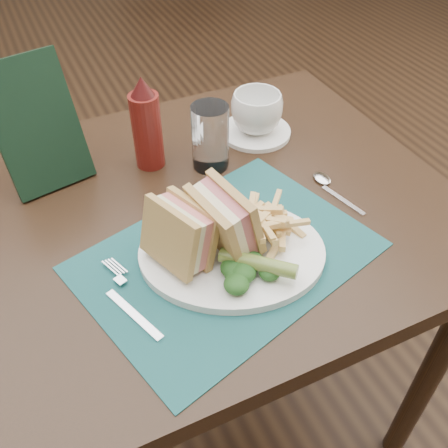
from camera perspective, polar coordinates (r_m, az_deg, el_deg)
name	(u,v)px	position (r m, az deg, el deg)	size (l,w,h in m)	color
floor	(154,281)	(1.78, -8.03, -6.43)	(7.00, 7.00, 0.00)	black
table_main	(209,324)	(1.19, -1.75, -11.34)	(0.90, 0.75, 0.75)	black
placemat	(227,256)	(0.81, 0.33, -3.66)	(0.45, 0.32, 0.00)	#164849
plate	(232,252)	(0.81, 0.91, -3.27)	(0.30, 0.24, 0.01)	white
sandwich_half_a	(169,240)	(0.74, -6.31, -1.88)	(0.06, 0.11, 0.10)	tan
sandwich_half_b	(214,225)	(0.76, -1.14, -0.06)	(0.06, 0.12, 0.10)	tan
kale_garnish	(252,269)	(0.75, 3.25, -5.19)	(0.11, 0.08, 0.03)	#183E16
pickle_spear	(258,263)	(0.75, 3.90, -4.49)	(0.02, 0.02, 0.12)	#59722B
fries_pile	(264,218)	(0.81, 4.57, 0.74)	(0.18, 0.20, 0.06)	#DAB46D
fork	(128,298)	(0.76, -10.97, -8.30)	(0.03, 0.17, 0.01)	silver
spoon	(335,191)	(0.95, 12.62, 3.68)	(0.03, 0.15, 0.01)	silver
saucer	(256,132)	(1.09, 3.64, 10.48)	(0.15, 0.15, 0.01)	white
coffee_cup	(257,112)	(1.07, 3.75, 12.62)	(0.11, 0.11, 0.08)	white
drinking_glass	(210,137)	(0.96, -1.57, 9.88)	(0.07, 0.07, 0.13)	white
ketchup_bottle	(146,123)	(0.96, -8.88, 11.34)	(0.06, 0.06, 0.19)	#57130F
check_presenter	(37,126)	(0.96, -20.62, 10.47)	(0.15, 0.02, 0.24)	black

